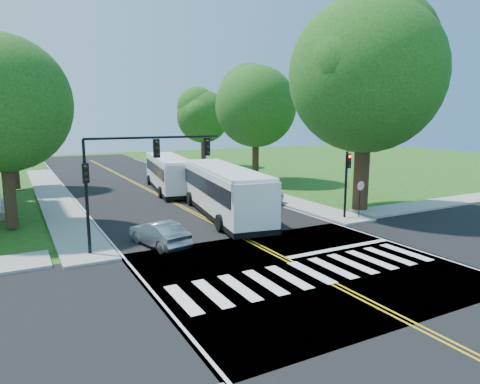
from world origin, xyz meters
TOP-DOWN VIEW (x-y plane):
  - ground at (0.00, 0.00)m, footprint 140.00×140.00m
  - road at (0.00, 18.00)m, footprint 14.00×96.00m
  - cross_road at (0.00, 0.00)m, footprint 60.00×12.00m
  - center_line at (0.00, 22.00)m, footprint 0.36×70.00m
  - edge_line_w at (-6.80, 22.00)m, footprint 0.12×70.00m
  - edge_line_e at (6.80, 22.00)m, footprint 0.12×70.00m
  - crosswalk at (0.00, -0.50)m, footprint 12.60×3.00m
  - stop_bar at (3.50, 1.60)m, footprint 6.60×0.40m
  - sidewalk_nw at (-8.30, 25.00)m, footprint 2.60×40.00m
  - sidewalk_ne at (8.30, 25.00)m, footprint 2.60×40.00m
  - sidewalk_xe at (20.00, 6.80)m, footprint 20.00×2.60m
  - tree_ne_big at (11.00, 8.00)m, footprint 10.80×10.80m
  - tree_west_near at (-11.50, 14.00)m, footprint 8.00×8.00m
  - tree_west_far at (-11.00, 30.00)m, footprint 7.60×7.60m
  - tree_east_mid at (11.50, 24.00)m, footprint 8.40×8.40m
  - tree_east_far at (12.50, 40.00)m, footprint 7.20×7.20m
  - signal_nw at (-5.86, 6.43)m, footprint 7.15×0.46m
  - signal_ne at (8.20, 6.44)m, footprint 0.30×0.46m
  - stop_sign at (9.00, 5.98)m, footprint 0.76×0.08m
  - bus_lead at (1.48, 11.26)m, footprint 4.88×13.32m
  - bus_follow at (1.64, 23.25)m, footprint 4.58×12.45m
  - hatchback at (-4.68, 6.45)m, footprint 2.35×4.36m
  - suv at (5.66, 14.36)m, footprint 3.69×5.30m
  - dark_sedan at (5.71, 21.50)m, footprint 2.34×4.78m

SIDE VIEW (x-z plane):
  - ground at x=0.00m, z-range 0.00..0.00m
  - road at x=0.00m, z-range 0.00..0.01m
  - cross_road at x=0.00m, z-range 0.00..0.01m
  - center_line at x=0.00m, z-range 0.01..0.02m
  - edge_line_w at x=-6.80m, z-range 0.01..0.02m
  - edge_line_e at x=6.80m, z-range 0.01..0.02m
  - crosswalk at x=0.00m, z-range 0.01..0.02m
  - stop_bar at x=3.50m, z-range 0.01..0.02m
  - sidewalk_nw at x=-8.30m, z-range 0.00..0.15m
  - sidewalk_ne at x=8.30m, z-range 0.00..0.15m
  - sidewalk_xe at x=20.00m, z-range 0.00..0.15m
  - dark_sedan at x=5.71m, z-range 0.01..1.35m
  - suv at x=5.66m, z-range 0.01..1.36m
  - hatchback at x=-4.68m, z-range 0.01..1.38m
  - bus_follow at x=1.64m, z-range 0.10..3.25m
  - bus_lead at x=1.48m, z-range 0.11..3.48m
  - stop_sign at x=9.00m, z-range 0.77..3.30m
  - signal_ne at x=8.20m, z-range 0.76..5.16m
  - signal_nw at x=-5.86m, z-range 1.55..7.21m
  - tree_east_far at x=12.50m, z-range 1.69..12.03m
  - tree_west_far at x=-11.00m, z-range 1.66..12.33m
  - tree_west_near at x=-11.50m, z-range 1.83..13.23m
  - tree_east_mid at x=11.50m, z-range 1.89..13.82m
  - tree_ne_big at x=11.00m, z-range 2.17..17.08m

